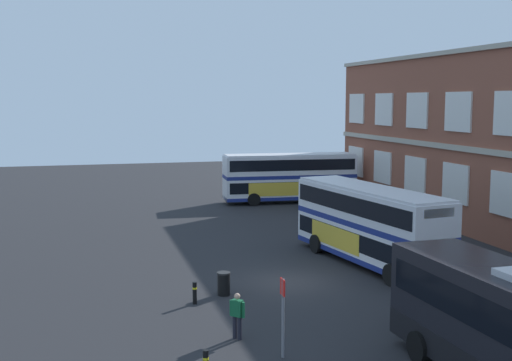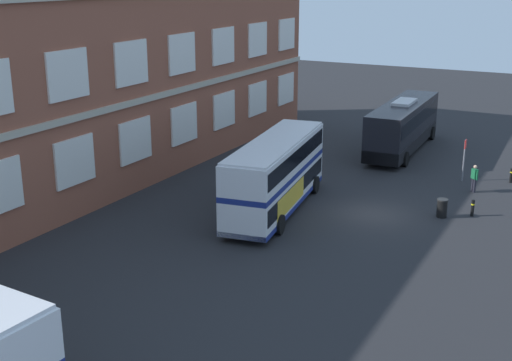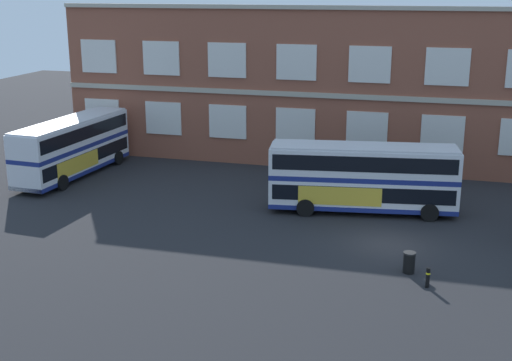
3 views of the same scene
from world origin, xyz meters
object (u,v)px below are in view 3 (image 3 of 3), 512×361
(double_decker_near, at_px, (73,146))
(double_decker_middle, at_px, (363,177))
(safety_bollard_west, at_px, (428,277))
(station_litter_bin, at_px, (409,262))

(double_decker_near, height_order, double_decker_middle, same)
(double_decker_middle, distance_m, safety_bollard_west, 10.93)
(station_litter_bin, bearing_deg, double_decker_middle, 111.35)
(double_decker_middle, bearing_deg, station_litter_bin, -68.65)
(double_decker_middle, relative_size, station_litter_bin, 10.93)
(double_decker_near, xyz_separation_m, station_litter_bin, (24.06, -10.96, -1.63))
(station_litter_bin, distance_m, safety_bollard_west, 1.72)
(double_decker_middle, relative_size, safety_bollard_west, 11.85)
(double_decker_middle, xyz_separation_m, station_litter_bin, (3.32, -8.49, -1.63))
(station_litter_bin, height_order, safety_bollard_west, station_litter_bin)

